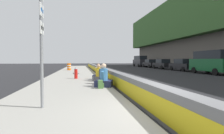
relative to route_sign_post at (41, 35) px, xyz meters
The scene contains 16 objects.
ground_plane 4.01m from the route_sign_post, 108.03° to the right, with size 160.00×160.00×0.00m, color #232326.
sidewalk_strip 2.45m from the route_sign_post, 153.51° to the right, with size 80.00×4.40×0.14m, color gray.
jersey_barrier 3.78m from the route_sign_post, 108.05° to the right, with size 76.00×0.45×0.85m.
route_sign_post is the anchor object (origin of this frame).
fire_hydrant 8.27m from the route_sign_post, ahead, with size 0.26×0.46×0.88m.
seated_person_foreground 4.73m from the route_sign_post, 31.46° to the right, with size 0.97×1.05×1.21m.
seated_person_middle 5.64m from the route_sign_post, 26.04° to the right, with size 0.84×0.93×1.12m.
seated_person_rear 6.94m from the route_sign_post, 19.99° to the right, with size 0.76×0.87×1.11m.
seated_person_far 7.86m from the route_sign_post, 18.14° to the right, with size 0.84×0.94×1.14m.
backpack 4.27m from the route_sign_post, 32.76° to the right, with size 0.32×0.28×0.40m.
construction_barrel 19.87m from the route_sign_post, ahead, with size 0.54×0.54×0.95m.
parked_car_third 19.10m from the route_sign_post, 52.92° to the right, with size 5.12×2.15×2.56m.
parked_car_fourth 23.25m from the route_sign_post, 41.69° to the right, with size 4.54×2.04×1.71m.
parked_car_midline 27.67m from the route_sign_post, 33.42° to the right, with size 4.52×2.00×1.71m.
parked_car_far 32.98m from the route_sign_post, 28.04° to the right, with size 4.55×2.05×1.71m.
parked_car_farther 38.14m from the route_sign_post, 23.69° to the right, with size 5.15×2.20×2.56m.
Camera 1 is at (-4.30, 2.09, 1.52)m, focal length 28.15 mm.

